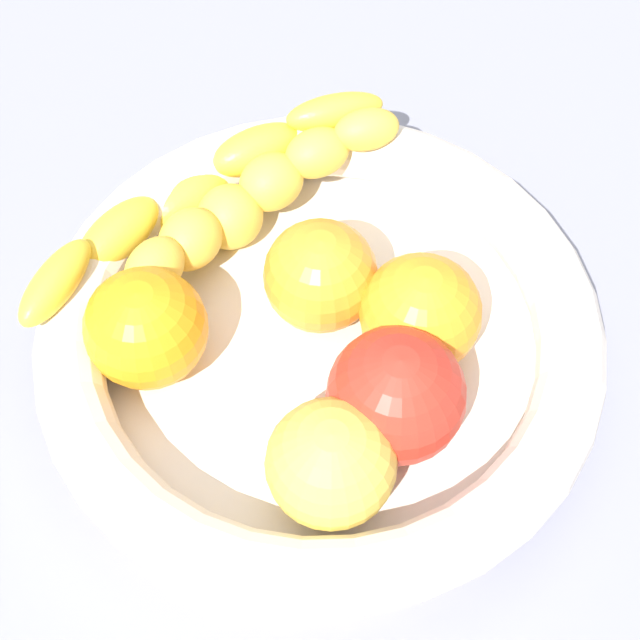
% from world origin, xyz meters
% --- Properties ---
extents(kitchen_counter, '(1.20, 1.20, 0.03)m').
position_xyz_m(kitchen_counter, '(0.00, 0.00, 0.01)').
color(kitchen_counter, gray).
rests_on(kitchen_counter, ground).
extents(fruit_bowl, '(0.31, 0.31, 0.06)m').
position_xyz_m(fruit_bowl, '(0.00, 0.00, 0.06)').
color(fruit_bowl, silver).
rests_on(fruit_bowl, kitchen_counter).
extents(banana_draped_left, '(0.26, 0.09, 0.05)m').
position_xyz_m(banana_draped_left, '(-0.02, 0.11, 0.08)').
color(banana_draped_left, yellow).
rests_on(banana_draped_left, fruit_bowl).
extents(banana_draped_right, '(0.22, 0.09, 0.06)m').
position_xyz_m(banana_draped_right, '(-0.00, 0.09, 0.08)').
color(banana_draped_right, yellow).
rests_on(banana_draped_right, fruit_bowl).
extents(orange_front, '(0.06, 0.06, 0.06)m').
position_xyz_m(orange_front, '(0.01, 0.02, 0.08)').
color(orange_front, orange).
rests_on(orange_front, fruit_bowl).
extents(orange_mid_left, '(0.07, 0.07, 0.07)m').
position_xyz_m(orange_mid_left, '(0.05, -0.02, 0.09)').
color(orange_mid_left, orange).
rests_on(orange_mid_left, fruit_bowl).
extents(orange_mid_right, '(0.07, 0.07, 0.07)m').
position_xyz_m(orange_mid_right, '(-0.08, 0.04, 0.09)').
color(orange_mid_right, orange).
rests_on(orange_mid_right, fruit_bowl).
extents(apple_yellow, '(0.07, 0.07, 0.07)m').
position_xyz_m(apple_yellow, '(-0.04, -0.08, 0.09)').
color(apple_yellow, '#E5BD47').
rests_on(apple_yellow, fruit_bowl).
extents(tomato_red, '(0.07, 0.07, 0.07)m').
position_xyz_m(tomato_red, '(0.01, -0.06, 0.09)').
color(tomato_red, red).
rests_on(tomato_red, fruit_bowl).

